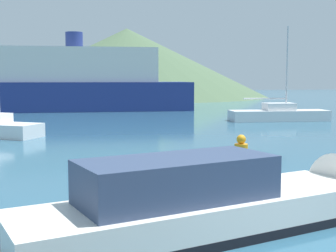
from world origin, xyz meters
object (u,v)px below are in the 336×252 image
at_px(motorboat_near, 234,204).
at_px(buoy_marker, 241,144).
at_px(sailboat_middle, 279,114).
at_px(ferry_distant, 75,83).

distance_m(motorboat_near, buoy_marker, 11.22).
distance_m(sailboat_middle, buoy_marker, 15.60).
xyz_separation_m(ferry_distant, buoy_marker, (6.34, -29.03, -2.47)).
bearing_deg(sailboat_middle, ferry_distant, 137.97).
bearing_deg(ferry_distant, buoy_marker, -74.34).
bearing_deg(ferry_distant, motorboat_near, -83.75).
bearing_deg(buoy_marker, sailboat_middle, 57.54).
bearing_deg(sailboat_middle, buoy_marker, -117.31).
distance_m(motorboat_near, sailboat_middle, 26.72).
relative_size(motorboat_near, ferry_distant, 0.40).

